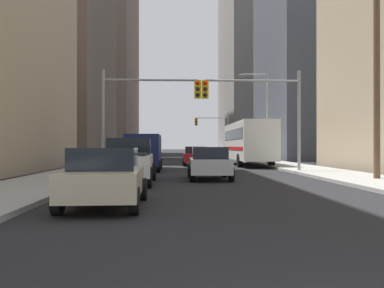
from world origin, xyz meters
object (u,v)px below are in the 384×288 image
Objects in this scene: city_bus at (248,141)px; sedan_beige at (105,177)px; sedan_silver at (209,163)px; sedan_red at (195,156)px; traffic_signal_near_left at (147,102)px; traffic_signal_near_right at (256,102)px; pickup_truck_white at (128,161)px; traffic_signal_far_right at (213,127)px; cargo_van_navy at (144,150)px.

sedan_beige is at bearing -108.04° from city_bus.
sedan_red is at bearing 89.95° from sedan_silver.
traffic_signal_near_left and traffic_signal_near_right have the same top height.
city_bus is 18.55m from pickup_truck_white.
sedan_red is 0.71× the size of traffic_signal_near_left.
pickup_truck_white is 6.90m from sedan_beige.
sedan_silver is at bearing -95.41° from traffic_signal_far_right.
sedan_silver is (3.53, -7.03, -0.52)m from cargo_van_navy.
city_bus reaches higher than pickup_truck_white.
cargo_van_navy is at bearing 89.72° from pickup_truck_white.
traffic_signal_far_right is at bearing 80.00° from pickup_truck_white.
traffic_signal_near_right is (-1.15, -9.53, 2.21)m from city_bus.
traffic_signal_near_left is 1.00× the size of traffic_signal_near_right.
traffic_signal_near_left reaches higher than pickup_truck_white.
pickup_truck_white is 0.91× the size of traffic_signal_near_right.
pickup_truck_white is at bearing 91.40° from sedan_beige.
traffic_signal_far_right is (-0.60, 24.49, 2.15)m from city_bus.
sedan_beige is (0.17, -6.90, -0.16)m from pickup_truck_white.
traffic_signal_near_right is at bearing 65.13° from sedan_beige.
traffic_signal_near_right is at bearing 58.11° from sedan_silver.
cargo_van_navy is at bearing -115.84° from sedan_red.
traffic_signal_far_right is (7.23, 32.05, 2.80)m from cargo_van_navy.
pickup_truck_white is 16.92m from sedan_red.
traffic_signal_near_left is 1.00× the size of traffic_signal_far_right.
cargo_van_navy is at bearing -102.71° from traffic_signal_far_right.
traffic_signal_near_left reaches higher than sedan_silver.
pickup_truck_white is at bearing -115.15° from city_bus.
sedan_silver is at bearing 69.44° from sedan_beige.
pickup_truck_white is 1.29× the size of sedan_red.
city_bus is at bearing 3.15° from sedan_red.
traffic_signal_near_left is (0.35, 7.24, 3.20)m from pickup_truck_white.
sedan_red is 25.22m from traffic_signal_far_right.
traffic_signal_near_left is 34.72m from traffic_signal_far_right.
city_bus is at bearing 51.71° from traffic_signal_near_left.
traffic_signal_near_left is (0.18, 14.14, 3.36)m from sedan_beige.
city_bus is 1.92× the size of traffic_signal_near_left.
sedan_beige is at bearing -90.75° from traffic_signal_near_left.
sedan_beige is 0.71× the size of traffic_signal_near_right.
sedan_silver is 0.71× the size of traffic_signal_far_right.
pickup_truck_white is 1.29× the size of sedan_silver.
sedan_red is (3.59, 16.54, -0.16)m from pickup_truck_white.
sedan_silver is 39.39m from traffic_signal_far_right.
cargo_van_navy is 7.52m from traffic_signal_near_right.
pickup_truck_white is 4.20m from sedan_silver.
traffic_signal_far_right reaches higher than sedan_red.
cargo_van_navy is at bearing 163.54° from traffic_signal_near_right.
sedan_silver is 6.84m from traffic_signal_near_right.
sedan_red is at bearing 64.16° from cargo_van_navy.
sedan_red is (0.01, 14.34, 0.00)m from sedan_silver.
cargo_van_navy reaches higher than sedan_red.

